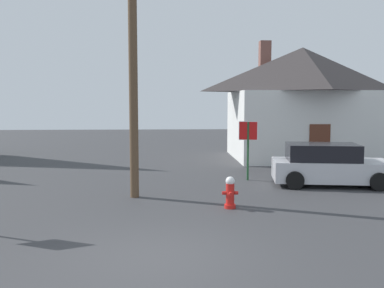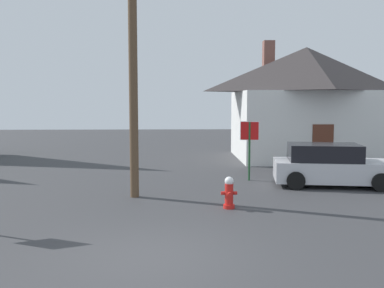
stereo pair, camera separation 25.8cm
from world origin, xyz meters
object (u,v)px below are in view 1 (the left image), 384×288
fire_hydrant (230,193)px  house (301,101)px  parked_car (329,165)px  utility_pole (133,44)px  stop_sign_far (248,138)px

fire_hydrant → house: bearing=63.8°
house → parked_car: (-1.33, -7.79, -2.36)m
utility_pole → house: (8.31, 9.46, -1.76)m
fire_hydrant → utility_pole: (-2.87, 1.63, 4.40)m
stop_sign_far → fire_hydrant: bearing=-106.6°
house → parked_car: house is taller
utility_pole → fire_hydrant: bearing=-29.7°
stop_sign_far → parked_car: stop_sign_far is taller
fire_hydrant → house: 12.64m
fire_hydrant → parked_car: 5.28m
utility_pole → house: utility_pole is taller
parked_car → stop_sign_far: bearing=157.2°
house → stop_sign_far: bearing=-121.9°
utility_pole → stop_sign_far: (4.20, 2.84, -3.21)m
stop_sign_far → utility_pole: bearing=-145.9°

